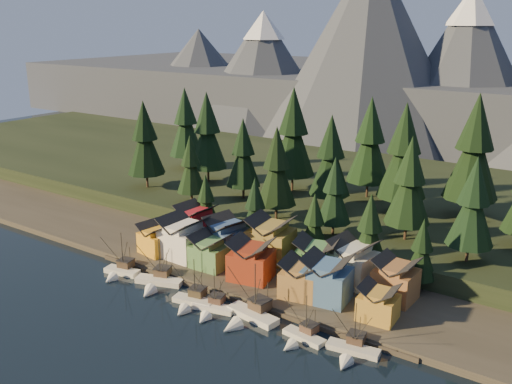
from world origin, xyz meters
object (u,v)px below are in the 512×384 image
Objects in this scene: boat_3 at (211,304)px; house_back_1 at (227,236)px; house_front_1 at (183,236)px; house_front_0 at (156,238)px; boat_4 at (248,310)px; boat_6 at (352,345)px; boat_2 at (191,296)px; boat_5 at (301,332)px; boat_1 at (157,277)px; boat_0 at (119,266)px; house_back_0 at (196,222)px.

boat_3 is 0.94× the size of house_back_1.
boat_3 is 0.99× the size of house_front_1.
house_back_1 reaches higher than house_front_0.
boat_6 is (22.14, 0.45, -0.48)m from boat_4.
boat_2 reaches higher than boat_3.
boat_2 is 13.49m from boat_4.
house_front_1 is (-29.44, 14.29, 4.45)m from boat_4.
boat_2 is 1.01× the size of boat_6.
boat_4 reaches higher than boat_2.
boat_4 is at bearing 173.20° from boat_6.
boat_2 reaches higher than boat_5.
boat_3 is at bearing -16.87° from house_front_0.
boat_1 is 47.96m from boat_6.
boat_3 is at bearing -34.97° from house_front_1.
boat_6 is at bearing -9.12° from boat_3.
boat_4 is at bearing -9.54° from house_front_0.
boat_4 is at bearing -175.41° from boat_5.
boat_2 is 1.03× the size of house_back_1.
house_back_1 is at bearing 57.46° from boat_1.
house_front_1 reaches higher than boat_4.
boat_1 is at bearing -37.25° from house_front_0.
boat_3 is at bearing -13.64° from boat_0.
boat_6 is at bearing -13.41° from house_front_1.
boat_0 is at bearing -173.10° from boat_5.
house_front_0 is (-36.66, 12.35, 3.09)m from boat_4.
house_front_1 reaches higher than boat_0.
boat_4 is at bearing -24.28° from house_front_1.
boat_4 is at bearing -10.51° from boat_0.
house_front_1 reaches higher than house_front_0.
boat_2 is at bearing -43.24° from house_front_1.
house_front_1 is at bearing -60.87° from house_back_0.
boat_4 reaches higher than house_front_0.
house_front_0 is (-23.29, 14.04, 3.37)m from boat_2.
boat_0 is 1.14× the size of boat_5.
house_back_1 is (-12.79, 22.27, 4.87)m from boat_3.
house_front_0 is at bearing 169.81° from boat_4.
boat_5 is 1.02× the size of house_back_0.
house_front_0 is (-49.14, 13.07, 3.64)m from boat_5.
house_front_1 reaches higher than boat_2.
boat_0 is 26.49m from house_back_1.
boat_2 is at bearing -47.23° from house_back_0.
boat_1 reaches higher than boat_6.
boat_0 is at bearing -82.18° from house_front_0.
house_back_0 is at bearing 159.34° from boat_5.
boat_3 is 8.27m from boat_4.
boat_0 reaches higher than house_front_0.
house_back_1 reaches higher than boat_6.
boat_6 is at bearing -10.01° from boat_0.
boat_3 is (28.83, -1.68, -0.38)m from boat_0.
boat_4 is 1.19× the size of boat_6.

